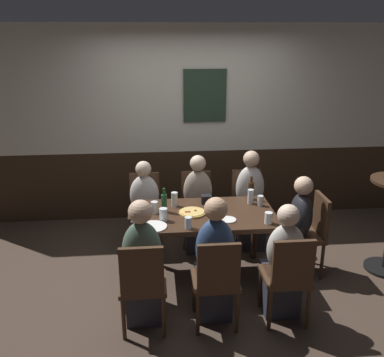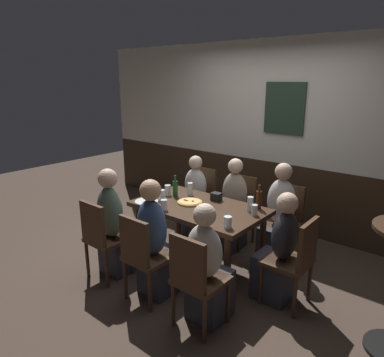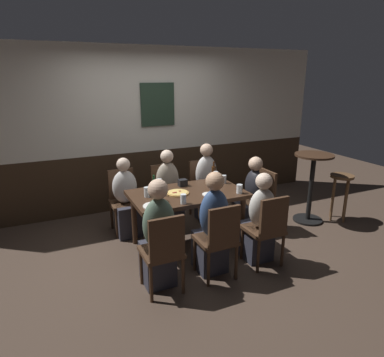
{
  "view_description": "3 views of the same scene",
  "coord_description": "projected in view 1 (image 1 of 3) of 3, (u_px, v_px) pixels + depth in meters",
  "views": [
    {
      "loc": [
        -0.5,
        -3.95,
        2.5
      ],
      "look_at": [
        -0.13,
        0.09,
        1.09
      ],
      "focal_mm": 39.72,
      "sensor_mm": 36.0,
      "label": 1
    },
    {
      "loc": [
        2.25,
        -2.84,
        2.07
      ],
      "look_at": [
        -0.02,
        -0.09,
        1.06
      ],
      "focal_mm": 32.95,
      "sensor_mm": 36.0,
      "label": 2
    },
    {
      "loc": [
        -1.63,
        -3.7,
        2.16
      ],
      "look_at": [
        0.04,
        -0.06,
        0.93
      ],
      "focal_mm": 31.79,
      "sensor_mm": 36.0,
      "label": 3
    }
  ],
  "objects": [
    {
      "name": "chair_mid_far",
      "position": [
        197.0,
        204.0,
        5.2
      ],
      "size": [
        0.4,
        0.4,
        0.88
      ],
      "color": "#422B1C",
      "rests_on": "ground_plane"
    },
    {
      "name": "beer_bottle_brown",
      "position": [
        251.0,
        190.0,
        4.66
      ],
      "size": [
        0.06,
        0.06,
        0.26
      ],
      "color": "#42230F",
      "rests_on": "dining_table"
    },
    {
      "name": "person_mid_near",
      "position": [
        214.0,
        267.0,
        3.78
      ],
      "size": [
        0.34,
        0.37,
        1.19
      ],
      "color": "#2D2D38",
      "rests_on": "ground_plane"
    },
    {
      "name": "plate_white_small",
      "position": [
        228.0,
        220.0,
        4.17
      ],
      "size": [
        0.16,
        0.16,
        0.01
      ],
      "primitive_type": "cylinder",
      "color": "white",
      "rests_on": "dining_table"
    },
    {
      "name": "pint_glass_stout",
      "position": [
        260.0,
        201.0,
        4.51
      ],
      "size": [
        0.06,
        0.06,
        0.11
      ],
      "color": "silver",
      "rests_on": "dining_table"
    },
    {
      "name": "person_left_far",
      "position": [
        145.0,
        214.0,
        5.01
      ],
      "size": [
        0.34,
        0.37,
        1.09
      ],
      "color": "#2D2D38",
      "rests_on": "ground_plane"
    },
    {
      "name": "pizza",
      "position": [
        192.0,
        212.0,
        4.33
      ],
      "size": [
        0.28,
        0.28,
        0.03
      ],
      "color": "tan",
      "rests_on": "dining_table"
    },
    {
      "name": "chair_left_near",
      "position": [
        143.0,
        282.0,
        3.58
      ],
      "size": [
        0.4,
        0.4,
        0.88
      ],
      "color": "#422B1C",
      "rests_on": "ground_plane"
    },
    {
      "name": "ground_plane",
      "position": [
        204.0,
        276.0,
        4.58
      ],
      "size": [
        12.0,
        12.0,
        0.0
      ],
      "primitive_type": "plane",
      "color": "#423328"
    },
    {
      "name": "tumbler_short",
      "position": [
        155.0,
        208.0,
        4.32
      ],
      "size": [
        0.07,
        0.07,
        0.12
      ],
      "color": "silver",
      "rests_on": "dining_table"
    },
    {
      "name": "pint_glass_pale",
      "position": [
        188.0,
        223.0,
        3.99
      ],
      "size": [
        0.07,
        0.07,
        0.11
      ],
      "color": "silver",
      "rests_on": "dining_table"
    },
    {
      "name": "pint_glass_amber",
      "position": [
        268.0,
        219.0,
        4.09
      ],
      "size": [
        0.08,
        0.08,
        0.11
      ],
      "color": "silver",
      "rests_on": "dining_table"
    },
    {
      "name": "dining_table",
      "position": [
        205.0,
        221.0,
        4.37
      ],
      "size": [
        1.43,
        0.84,
        0.74
      ],
      "color": "#382316",
      "rests_on": "ground_plane"
    },
    {
      "name": "person_left_near",
      "position": [
        143.0,
        271.0,
        3.73
      ],
      "size": [
        0.34,
        0.37,
        1.19
      ],
      "color": "#2D2D38",
      "rests_on": "ground_plane"
    },
    {
      "name": "person_mid_far",
      "position": [
        198.0,
        210.0,
        5.06
      ],
      "size": [
        0.34,
        0.37,
        1.14
      ],
      "color": "#2D2D38",
      "rests_on": "ground_plane"
    },
    {
      "name": "chair_right_near",
      "position": [
        288.0,
        275.0,
        3.69
      ],
      "size": [
        0.4,
        0.4,
        0.88
      ],
      "color": "#422B1C",
      "rests_on": "ground_plane"
    },
    {
      "name": "beer_glass_tall",
      "position": [
        250.0,
        197.0,
        4.56
      ],
      "size": [
        0.06,
        0.06,
        0.16
      ],
      "color": "silver",
      "rests_on": "dining_table"
    },
    {
      "name": "highball_clear",
      "position": [
        175.0,
        200.0,
        4.48
      ],
      "size": [
        0.07,
        0.07,
        0.15
      ],
      "color": "silver",
      "rests_on": "dining_table"
    },
    {
      "name": "condiment_caddy",
      "position": [
        206.0,
        199.0,
        4.57
      ],
      "size": [
        0.11,
        0.09,
        0.09
      ],
      "primitive_type": "cube",
      "color": "black",
      "rests_on": "dining_table"
    },
    {
      "name": "tumbler_water",
      "position": [
        163.0,
        215.0,
        4.15
      ],
      "size": [
        0.08,
        0.08,
        0.13
      ],
      "color": "silver",
      "rests_on": "dining_table"
    },
    {
      "name": "beer_bottle_green",
      "position": [
        164.0,
        203.0,
        4.34
      ],
      "size": [
        0.06,
        0.06,
        0.26
      ],
      "color": "#194723",
      "rests_on": "dining_table"
    },
    {
      "name": "person_right_far",
      "position": [
        250.0,
        207.0,
        5.11
      ],
      "size": [
        0.34,
        0.37,
        1.18
      ],
      "color": "#2D2D38",
      "rests_on": "ground_plane"
    },
    {
      "name": "plate_white_large",
      "position": [
        153.0,
        227.0,
        4.02
      ],
      "size": [
        0.26,
        0.26,
        0.01
      ],
      "primitive_type": "cylinder",
      "color": "white",
      "rests_on": "dining_table"
    },
    {
      "name": "chair_left_far",
      "position": [
        145.0,
        205.0,
        5.15
      ],
      "size": [
        0.4,
        0.4,
        0.88
      ],
      "color": "#422B1C",
      "rests_on": "ground_plane"
    },
    {
      "name": "person_head_east",
      "position": [
        295.0,
        233.0,
        4.51
      ],
      "size": [
        0.37,
        0.34,
        1.1
      ],
      "color": "#2D2D38",
      "rests_on": "ground_plane"
    },
    {
      "name": "chair_head_east",
      "position": [
        310.0,
        230.0,
        4.52
      ],
      "size": [
        0.4,
        0.4,
        0.88
      ],
      "color": "#422B1C",
      "rests_on": "ground_plane"
    },
    {
      "name": "chair_right_far",
      "position": [
        247.0,
        202.0,
        5.26
      ],
      "size": [
        0.4,
        0.4,
        0.88
      ],
      "color": "#422B1C",
      "rests_on": "ground_plane"
    },
    {
      "name": "wall_back",
      "position": [
        191.0,
        125.0,
        5.7
      ],
      "size": [
        6.4,
        0.13,
        2.6
      ],
      "color": "#332316",
      "rests_on": "ground_plane"
    },
    {
      "name": "person_right_near",
      "position": [
        282.0,
        268.0,
        3.85
      ],
      "size": [
        0.34,
        0.37,
        1.11
      ],
      "color": "#2D2D38",
      "rests_on": "ground_plane"
    },
    {
      "name": "chair_mid_near",
      "position": [
        217.0,
        278.0,
        3.63
      ],
      "size": [
        0.4,
        0.4,
        0.88
      ],
      "color": "#422B1C",
      "rests_on": "ground_plane"
    }
  ]
}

